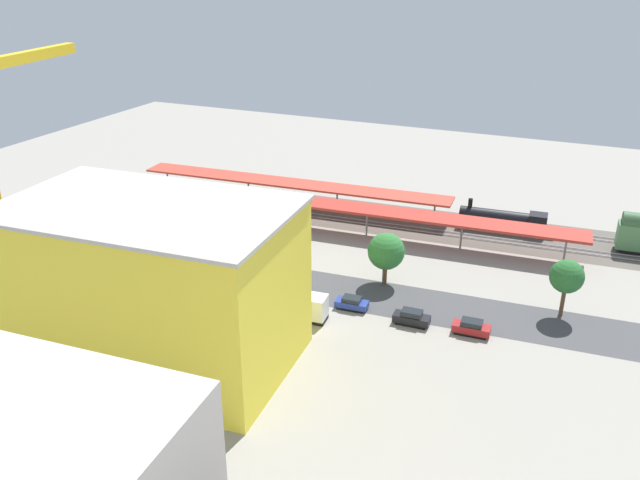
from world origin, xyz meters
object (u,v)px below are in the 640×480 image
(parked_car_2, at_px, (352,303))
(construction_building, at_px, (153,286))
(platform_canopy_far, at_px, (292,183))
(parked_car_3, at_px, (291,292))
(platform_canopy_near, at_px, (367,210))
(street_tree_2, at_px, (567,277))
(parked_car_1, at_px, (412,318))
(parked_car_4, at_px, (245,281))
(parked_car_5, at_px, (191,271))
(traffic_light, at_px, (384,256))
(street_tree_1, at_px, (386,251))
(parked_car_0, at_px, (471,328))
(parked_car_6, at_px, (144,262))
(box_truck_0, at_px, (293,305))
(street_tree_0, at_px, (110,196))
(locomotive, at_px, (507,222))

(parked_car_2, xyz_separation_m, construction_building, (15.61, 18.14, 7.91))
(platform_canopy_far, distance_m, parked_car_3, 34.43)
(platform_canopy_near, distance_m, platform_canopy_far, 18.44)
(street_tree_2, bearing_deg, platform_canopy_far, -24.76)
(parked_car_1, xyz_separation_m, construction_building, (23.51, 17.50, 7.81))
(parked_car_4, bearing_deg, parked_car_3, 178.04)
(parked_car_5, relative_size, traffic_light, 0.66)
(parked_car_2, height_order, street_tree_1, street_tree_1)
(parked_car_0, height_order, construction_building, construction_building)
(parked_car_2, distance_m, traffic_light, 8.38)
(platform_canopy_near, distance_m, parked_car_6, 34.57)
(platform_canopy_near, bearing_deg, construction_building, 77.18)
(parked_car_4, height_order, traffic_light, traffic_light)
(box_truck_0, relative_size, street_tree_2, 1.18)
(street_tree_0, bearing_deg, parked_car_0, 171.49)
(parked_car_2, bearing_deg, parked_car_3, 3.13)
(street_tree_0, bearing_deg, parked_car_3, 165.54)
(parked_car_6, xyz_separation_m, street_tree_0, (13.46, -9.75, 4.85))
(parked_car_0, xyz_separation_m, parked_car_5, (38.47, 0.38, -0.05))
(platform_canopy_far, height_order, parked_car_4, platform_canopy_far)
(construction_building, distance_m, street_tree_1, 31.78)
(parked_car_6, bearing_deg, locomotive, -142.93)
(street_tree_2, bearing_deg, parked_car_0, 43.18)
(street_tree_1, bearing_deg, street_tree_2, -178.97)
(street_tree_2, bearing_deg, construction_building, 34.00)
(platform_canopy_far, relative_size, parked_car_2, 13.52)
(parked_car_1, relative_size, parked_car_2, 1.06)
(parked_car_1, relative_size, parked_car_5, 1.00)
(parked_car_3, relative_size, street_tree_2, 0.57)
(parked_car_1, height_order, street_tree_2, street_tree_2)
(parked_car_6, height_order, street_tree_2, street_tree_2)
(parked_car_3, bearing_deg, locomotive, -123.31)
(parked_car_1, relative_size, box_truck_0, 0.51)
(platform_canopy_far, bearing_deg, box_truck_0, 116.12)
(street_tree_1, distance_m, traffic_light, 0.98)
(parked_car_1, bearing_deg, street_tree_2, -150.16)
(platform_canopy_near, distance_m, parked_car_3, 23.68)
(parked_car_3, xyz_separation_m, street_tree_0, (36.37, -9.38, 4.88))
(parked_car_1, bearing_deg, traffic_light, -51.64)
(construction_building, height_order, traffic_light, construction_building)
(platform_canopy_near, height_order, traffic_light, traffic_light)
(parked_car_1, bearing_deg, parked_car_3, -0.67)
(street_tree_2, bearing_deg, parked_car_5, 10.73)
(parked_car_1, distance_m, street_tree_0, 53.64)
(locomotive, bearing_deg, parked_car_4, 48.98)
(parked_car_0, distance_m, parked_car_4, 30.16)
(street_tree_0, bearing_deg, platform_canopy_far, -135.05)
(parked_car_0, distance_m, street_tree_2, 13.45)
(parked_car_4, bearing_deg, parked_car_1, 178.94)
(box_truck_0, relative_size, street_tree_1, 1.22)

